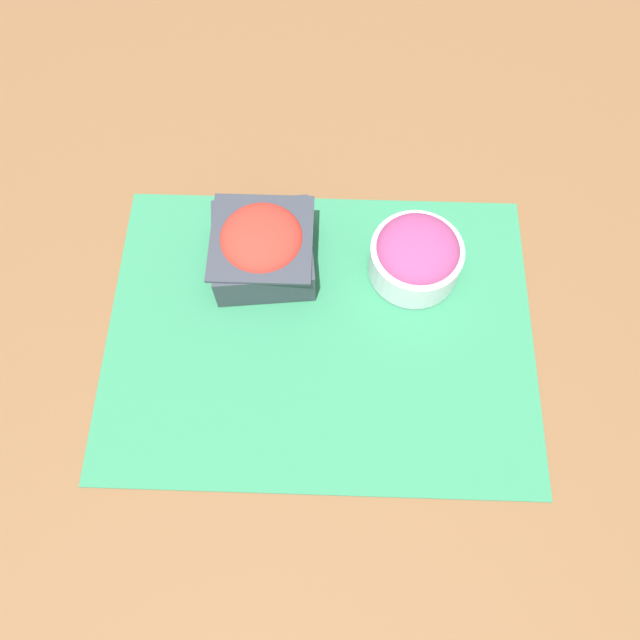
# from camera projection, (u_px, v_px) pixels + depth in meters

# --- Properties ---
(ground_plane) EXTENTS (3.00, 3.00, 0.00)m
(ground_plane) POSITION_uv_depth(u_px,v_px,m) (320.00, 332.00, 0.76)
(ground_plane) COLOR brown
(placemat) EXTENTS (0.52, 0.39, 0.00)m
(placemat) POSITION_uv_depth(u_px,v_px,m) (320.00, 331.00, 0.76)
(placemat) COLOR #2D7A51
(placemat) RESTS_ON ground_plane
(tomato_bowl) EXTENTS (0.13, 0.13, 0.08)m
(tomato_bowl) POSITION_uv_depth(u_px,v_px,m) (263.00, 246.00, 0.77)
(tomato_bowl) COLOR #333842
(tomato_bowl) RESTS_ON placemat
(onion_bowl) EXTENTS (0.11, 0.11, 0.07)m
(onion_bowl) POSITION_uv_depth(u_px,v_px,m) (416.00, 255.00, 0.76)
(onion_bowl) COLOR silver
(onion_bowl) RESTS_ON placemat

